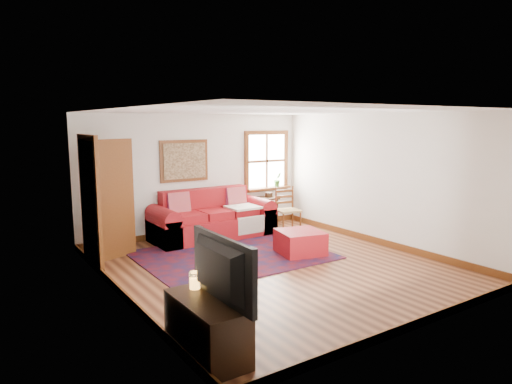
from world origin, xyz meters
TOP-DOWN VIEW (x-y plane):
  - ground at (0.00, 0.00)m, footprint 5.50×5.50m
  - room_envelope at (0.00, 0.02)m, footprint 5.04×5.54m
  - window at (1.78, 2.70)m, footprint 1.18×0.20m
  - doorway at (-2.21, 1.78)m, footprint 0.89×1.08m
  - framed_artwork at (-0.30, 2.71)m, footprint 1.05×0.07m
  - persian_rug at (-0.26, 0.91)m, footprint 3.12×2.50m
  - red_leather_sofa at (0.07, 2.27)m, footprint 2.49×1.03m
  - red_ottoman at (0.79, 0.31)m, footprint 0.88×0.88m
  - side_table at (1.47, 2.40)m, footprint 0.56×0.42m
  - ladder_back_chair at (1.58, 1.73)m, footprint 0.54×0.52m
  - media_cabinet at (-2.25, -1.94)m, footprint 0.47×1.05m
  - television at (-2.23, -2.04)m, footprint 0.15×1.14m
  - candle_hurricane at (-2.20, -1.58)m, footprint 0.12×0.12m

SIDE VIEW (x-z plane):
  - ground at x=0.00m, z-range 0.00..0.00m
  - persian_rug at x=-0.26m, z-range 0.00..0.02m
  - red_ottoman at x=0.79m, z-range 0.00..0.42m
  - media_cabinet at x=-2.25m, z-range 0.00..0.58m
  - red_leather_sofa at x=0.07m, z-range -0.16..0.81m
  - ladder_back_chair at x=1.58m, z-range 0.04..1.02m
  - side_table at x=1.47m, z-range 0.22..0.89m
  - candle_hurricane at x=-2.20m, z-range 0.57..0.75m
  - television at x=-2.23m, z-range 0.58..1.24m
  - doorway at x=-2.21m, z-range 0.00..2.14m
  - window at x=1.78m, z-range 0.62..2.00m
  - framed_artwork at x=-0.30m, z-range 1.13..1.98m
  - room_envelope at x=0.00m, z-range 0.39..2.91m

